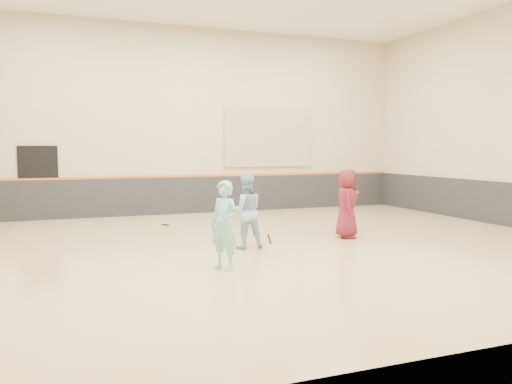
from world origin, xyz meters
name	(u,v)px	position (x,y,z in m)	size (l,w,h in m)	color
room	(252,210)	(0.00, 0.00, 0.81)	(15.04, 12.04, 6.22)	tan
wainscot_back	(189,195)	(0.00, 5.97, 0.60)	(14.90, 0.04, 1.20)	#232326
accent_stripe	(189,176)	(0.00, 5.96, 1.22)	(14.90, 0.03, 0.06)	#D85914
acoustic_panel	(269,137)	(2.80, 5.95, 2.50)	(3.20, 0.08, 2.00)	tan
doorway	(39,183)	(-4.50, 5.98, 1.10)	(1.10, 0.05, 2.20)	black
girl	(224,225)	(-1.13, -1.70, 0.78)	(0.57, 0.37, 1.57)	#7AD5D0
instructor	(245,211)	(-0.16, -0.05, 0.79)	(0.77, 0.60, 1.58)	#93C0E3
young_man	(347,204)	(2.49, 0.27, 0.82)	(0.80, 0.52, 1.63)	maroon
held_racket	(265,225)	(0.21, -0.26, 0.50)	(0.36, 0.36, 0.63)	#B4DB30
spare_racket	(157,224)	(-1.39, 3.95, 0.02)	(0.75, 0.75, 0.05)	#ABBD29
ball_under_racket	(266,253)	(0.02, -0.80, 0.03)	(0.07, 0.07, 0.07)	#D5E635
ball_in_hand	(357,192)	(2.70, 0.16, 1.09)	(0.07, 0.07, 0.07)	gold
ball_beside_spare	(242,222)	(0.89, 3.24, 0.03)	(0.07, 0.07, 0.07)	#C0CD2F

